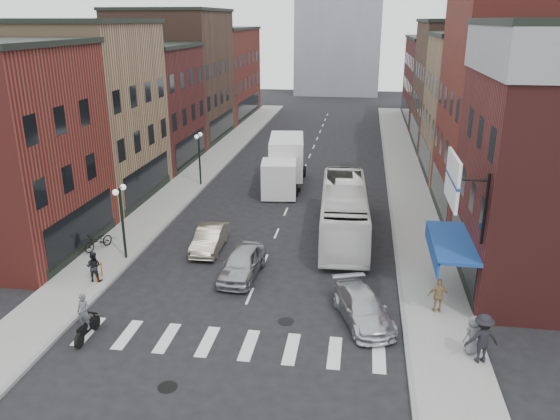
% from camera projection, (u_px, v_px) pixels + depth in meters
% --- Properties ---
extents(ground, '(160.00, 160.00, 0.00)m').
position_uv_depth(ground, '(245.00, 307.00, 24.58)').
color(ground, black).
rests_on(ground, ground).
extents(sidewalk_left, '(3.00, 74.00, 0.15)m').
position_uv_depth(sidewalk_left, '(202.00, 171.00, 46.29)').
color(sidewalk_left, gray).
rests_on(sidewalk_left, ground).
extents(sidewalk_right, '(3.00, 74.00, 0.15)m').
position_uv_depth(sidewalk_right, '(406.00, 179.00, 43.86)').
color(sidewalk_right, gray).
rests_on(sidewalk_right, ground).
extents(curb_left, '(0.20, 74.00, 0.16)m').
position_uv_depth(curb_left, '(219.00, 172.00, 46.10)').
color(curb_left, gray).
rests_on(curb_left, ground).
extents(curb_right, '(0.20, 74.00, 0.16)m').
position_uv_depth(curb_right, '(387.00, 179.00, 44.10)').
color(curb_right, gray).
rests_on(curb_right, ground).
extents(crosswalk_stripes, '(12.00, 2.20, 0.01)m').
position_uv_depth(crosswalk_stripes, '(229.00, 344.00, 21.78)').
color(crosswalk_stripes, silver).
rests_on(crosswalk_stripes, ground).
extents(bldg_left_mid_a, '(10.30, 10.20, 12.30)m').
position_uv_depth(bldg_left_mid_a, '(74.00, 112.00, 37.74)').
color(bldg_left_mid_a, '#8C6A4D').
rests_on(bldg_left_mid_a, ground).
extents(bldg_left_mid_b, '(10.30, 10.20, 10.30)m').
position_uv_depth(bldg_left_mid_b, '(133.00, 106.00, 47.40)').
color(bldg_left_mid_b, '#4C1C1B').
rests_on(bldg_left_mid_b, ground).
extents(bldg_left_far_a, '(10.30, 12.20, 13.30)m').
position_uv_depth(bldg_left_far_a, '(174.00, 76.00, 57.17)').
color(bldg_left_far_a, '#472E23').
rests_on(bldg_left_far_a, ground).
extents(bldg_left_far_b, '(10.30, 16.20, 11.30)m').
position_uv_depth(bldg_left_far_b, '(211.00, 73.00, 70.56)').
color(bldg_left_far_b, maroon).
rests_on(bldg_left_far_b, ground).
extents(bldg_right_mid_a, '(10.30, 10.20, 14.30)m').
position_uv_depth(bldg_right_mid_a, '(533.00, 108.00, 33.13)').
color(bldg_right_mid_a, maroon).
rests_on(bldg_right_mid_a, ground).
extents(bldg_right_mid_b, '(10.30, 10.20, 11.30)m').
position_uv_depth(bldg_right_mid_b, '(494.00, 108.00, 42.96)').
color(bldg_right_mid_b, '#8C6A4D').
rests_on(bldg_right_mid_b, ground).
extents(bldg_right_far_a, '(10.30, 12.20, 12.30)m').
position_uv_depth(bldg_right_far_a, '(470.00, 85.00, 53.05)').
color(bldg_right_far_a, '#472E23').
rests_on(bldg_right_far_a, ground).
extents(bldg_right_far_b, '(10.30, 16.20, 10.30)m').
position_uv_depth(bldg_right_far_b, '(449.00, 81.00, 66.44)').
color(bldg_right_far_b, '#4C1C1B').
rests_on(bldg_right_far_b, ground).
extents(awning_blue, '(1.80, 5.00, 0.78)m').
position_uv_depth(awning_blue, '(448.00, 243.00, 24.77)').
color(awning_blue, navy).
rests_on(awning_blue, ground).
extents(billboard_sign, '(1.52, 3.00, 3.70)m').
position_uv_depth(billboard_sign, '(455.00, 181.00, 21.79)').
color(billboard_sign, black).
rests_on(billboard_sign, ground).
extents(streetlamp_near, '(0.32, 1.22, 4.11)m').
position_uv_depth(streetlamp_near, '(121.00, 209.00, 28.40)').
color(streetlamp_near, black).
rests_on(streetlamp_near, ground).
extents(streetlamp_far, '(0.32, 1.22, 4.11)m').
position_uv_depth(streetlamp_far, '(199.00, 149.00, 41.46)').
color(streetlamp_far, black).
rests_on(streetlamp_far, ground).
extents(bike_rack, '(0.08, 0.68, 0.80)m').
position_uv_depth(bike_rack, '(99.00, 272.00, 26.69)').
color(bike_rack, '#D8590C').
rests_on(bike_rack, sidewalk_left).
extents(box_truck, '(3.16, 8.56, 3.62)m').
position_uv_depth(box_truck, '(284.00, 164.00, 41.69)').
color(box_truck, white).
rests_on(box_truck, ground).
extents(motorcycle_rider, '(0.58, 1.98, 2.02)m').
position_uv_depth(motorcycle_rider, '(85.00, 318.00, 21.80)').
color(motorcycle_rider, black).
rests_on(motorcycle_rider, ground).
extents(transit_bus, '(3.14, 11.20, 3.09)m').
position_uv_depth(transit_bus, '(344.00, 211.00, 32.19)').
color(transit_bus, white).
rests_on(transit_bus, ground).
extents(sedan_left_near, '(1.97, 4.39, 1.47)m').
position_uv_depth(sedan_left_near, '(242.00, 263.00, 27.25)').
color(sedan_left_near, '#A7A8AC').
rests_on(sedan_left_near, ground).
extents(sedan_left_far, '(1.51, 4.05, 1.32)m').
position_uv_depth(sedan_left_far, '(210.00, 239.00, 30.43)').
color(sedan_left_far, '#B5AD93').
rests_on(sedan_left_far, ground).
extents(curb_car, '(3.16, 4.74, 1.27)m').
position_uv_depth(curb_car, '(363.00, 308.00, 23.20)').
color(curb_car, silver).
rests_on(curb_car, ground).
extents(parked_bicycle, '(1.34, 1.96, 0.98)m').
position_uv_depth(parked_bicycle, '(98.00, 241.00, 30.18)').
color(parked_bicycle, black).
rests_on(parked_bicycle, sidewalk_left).
extents(ped_left_solo, '(0.77, 0.48, 1.52)m').
position_uv_depth(ped_left_solo, '(94.00, 267.00, 26.43)').
color(ped_left_solo, black).
rests_on(ped_left_solo, sidewalk_left).
extents(ped_right_a, '(1.37, 0.89, 1.95)m').
position_uv_depth(ped_right_a, '(482.00, 338.00, 20.10)').
color(ped_right_a, black).
rests_on(ped_right_a, sidewalk_right).
extents(ped_right_b, '(0.95, 0.52, 1.57)m').
position_uv_depth(ped_right_b, '(439.00, 295.00, 23.62)').
color(ped_right_b, '#96794C').
rests_on(ped_right_b, sidewalk_right).
extents(ped_right_c, '(0.91, 0.83, 1.56)m').
position_uv_depth(ped_right_c, '(473.00, 335.00, 20.68)').
color(ped_right_c, '#5B5E63').
rests_on(ped_right_c, sidewalk_right).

